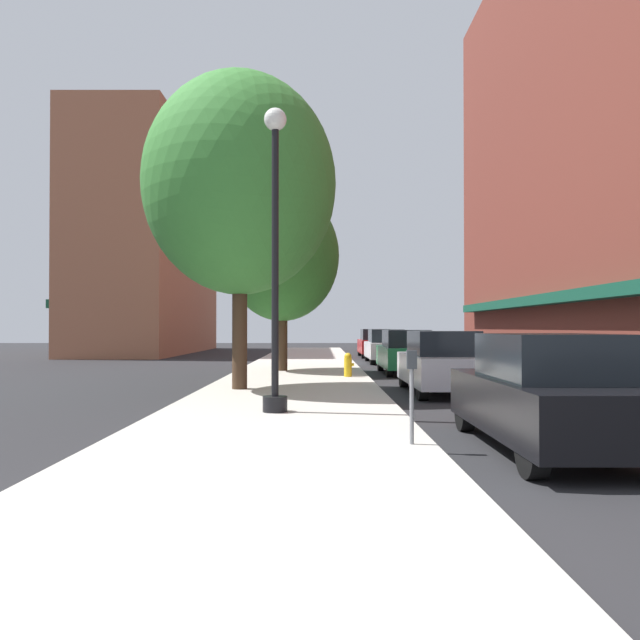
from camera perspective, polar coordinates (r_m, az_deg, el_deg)
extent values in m
plane|color=#232326|center=(22.82, 7.96, -5.11)|extent=(90.00, 90.00, 0.00)
cube|color=#B7B2A8|center=(23.60, -2.09, -4.83)|extent=(4.80, 50.00, 0.12)
cube|color=brown|center=(31.86, 27.89, 18.49)|extent=(6.00, 40.00, 24.37)
cube|color=#144C38|center=(28.70, 22.08, 2.03)|extent=(0.90, 34.00, 0.50)
cube|color=#9E6047|center=(43.52, -16.02, 6.74)|extent=(6.00, 18.00, 14.76)
cube|color=#144C38|center=(44.21, -20.22, 1.07)|extent=(0.90, 15.30, 0.50)
cylinder|color=black|center=(11.70, -4.53, -7.98)|extent=(0.48, 0.48, 0.30)
cylinder|color=black|center=(11.68, -4.52, 5.53)|extent=(0.14, 0.14, 5.20)
sphere|color=silver|center=(12.30, -4.50, 18.51)|extent=(0.44, 0.44, 0.44)
cylinder|color=gold|center=(19.89, 2.46, -4.52)|extent=(0.26, 0.26, 0.62)
sphere|color=gold|center=(19.87, 2.46, -3.49)|extent=(0.24, 0.24, 0.24)
cylinder|color=gold|center=(19.89, 2.86, -4.26)|extent=(0.12, 0.10, 0.10)
cylinder|color=slate|center=(8.54, 8.51, -8.14)|extent=(0.06, 0.06, 1.05)
cube|color=#33383D|center=(8.48, 8.50, -3.75)|extent=(0.14, 0.09, 0.26)
cylinder|color=#422D1E|center=(16.05, -7.88, -0.23)|extent=(0.40, 0.40, 3.53)
ellipsoid|color=#387F33|center=(16.50, -7.85, 12.68)|extent=(5.12, 5.12, 5.89)
cylinder|color=#422D1E|center=(22.70, -3.84, -1.38)|extent=(0.40, 0.40, 2.74)
ellipsoid|color=#2D6B28|center=(22.86, -3.83, 6.13)|extent=(4.32, 4.32, 4.97)
cylinder|color=black|center=(10.51, 13.43, -8.52)|extent=(0.22, 0.64, 0.64)
cylinder|color=black|center=(10.98, 21.44, -8.15)|extent=(0.22, 0.64, 0.64)
cylinder|color=black|center=(7.48, 19.34, -11.69)|extent=(0.22, 0.64, 0.64)
cube|color=black|center=(9.18, 20.59, -7.61)|extent=(1.80, 4.30, 0.76)
cube|color=black|center=(8.98, 20.91, -3.29)|extent=(1.56, 2.20, 0.64)
cylinder|color=black|center=(17.75, 7.76, -5.33)|extent=(0.22, 0.64, 0.64)
cylinder|color=black|center=(18.03, 12.70, -5.25)|extent=(0.22, 0.64, 0.64)
cylinder|color=black|center=(14.60, 9.51, -6.33)|extent=(0.22, 0.64, 0.64)
cylinder|color=black|center=(14.94, 15.46, -6.18)|extent=(0.22, 0.64, 0.64)
cube|color=#B2B2BA|center=(16.28, 11.27, -4.61)|extent=(1.80, 4.30, 0.76)
cube|color=black|center=(16.10, 11.37, -2.16)|extent=(1.56, 2.20, 0.64)
cylinder|color=black|center=(24.45, 5.56, -4.07)|extent=(0.22, 0.64, 0.64)
cylinder|color=black|center=(24.65, 9.17, -4.04)|extent=(0.22, 0.64, 0.64)
cylinder|color=black|center=(21.27, 6.42, -4.57)|extent=(0.22, 0.64, 0.64)
cylinder|color=black|center=(21.51, 10.57, -4.52)|extent=(0.22, 0.64, 0.64)
cube|color=#196638|center=(22.94, 7.90, -3.49)|extent=(1.80, 4.30, 0.76)
cube|color=black|center=(22.77, 7.95, -1.74)|extent=(1.56, 2.20, 0.64)
cylinder|color=black|center=(31.28, 4.29, -3.34)|extent=(0.22, 0.64, 0.64)
cylinder|color=black|center=(31.44, 7.13, -3.32)|extent=(0.22, 0.64, 0.64)
cylinder|color=black|center=(28.09, 4.80, -3.63)|extent=(0.22, 0.64, 0.64)
cylinder|color=black|center=(28.27, 7.96, -3.61)|extent=(0.22, 0.64, 0.64)
cube|color=silver|center=(29.75, 6.03, -2.85)|extent=(1.80, 4.30, 0.76)
cube|color=black|center=(29.58, 6.06, -1.51)|extent=(1.56, 2.20, 0.64)
cylinder|color=black|center=(37.05, 3.58, -2.93)|extent=(0.22, 0.64, 0.64)
cylinder|color=black|center=(37.18, 5.99, -2.92)|extent=(0.22, 0.64, 0.64)
cylinder|color=black|center=(33.86, 3.94, -3.14)|extent=(0.22, 0.64, 0.64)
cylinder|color=black|center=(34.01, 6.57, -3.12)|extent=(0.22, 0.64, 0.64)
cube|color=red|center=(35.50, 5.01, -2.51)|extent=(1.80, 4.30, 0.76)
cube|color=black|center=(35.34, 5.03, -1.38)|extent=(1.56, 2.20, 0.64)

